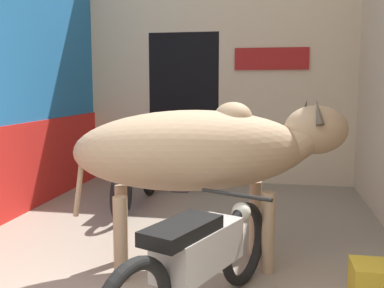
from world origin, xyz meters
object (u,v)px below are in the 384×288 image
object	(u,v)px
motorcycle_near	(199,257)
shopkeeper_seated	(182,150)
crate	(383,283)
cow	(206,150)
plastic_stool	(163,174)
motorcycle_far	(137,174)

from	to	relation	value
motorcycle_near	shopkeeper_seated	world-z (taller)	shopkeeper_seated
motorcycle_near	crate	world-z (taller)	motorcycle_near
cow	plastic_stool	xyz separation A→B (m)	(-1.09, 2.76, -0.79)
motorcycle_near	shopkeeper_seated	bearing A→B (deg)	103.66
shopkeeper_seated	crate	world-z (taller)	shopkeeper_seated
crate	shopkeeper_seated	bearing A→B (deg)	124.38
plastic_stool	shopkeeper_seated	bearing A→B (deg)	-2.40
shopkeeper_seated	motorcycle_near	bearing A→B (deg)	-76.34
motorcycle_far	plastic_stool	xyz separation A→B (m)	(0.06, 1.05, -0.20)
motorcycle_near	shopkeeper_seated	size ratio (longest dim) A/B	1.61
motorcycle_near	shopkeeper_seated	xyz separation A→B (m)	(-0.88, 3.64, 0.17)
motorcycle_near	cow	bearing A→B (deg)	95.72
motorcycle_far	motorcycle_near	bearing A→B (deg)	-64.44
shopkeeper_seated	plastic_stool	world-z (taller)	shopkeeper_seated
cow	crate	world-z (taller)	cow
motorcycle_far	shopkeeper_seated	distance (m)	1.11
motorcycle_near	plastic_stool	distance (m)	3.85
shopkeeper_seated	plastic_stool	distance (m)	0.48
motorcycle_far	plastic_stool	world-z (taller)	motorcycle_far
cow	plastic_stool	bearing A→B (deg)	111.58
motorcycle_far	shopkeeper_seated	world-z (taller)	shopkeeper_seated
crate	plastic_stool	bearing A→B (deg)	127.80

